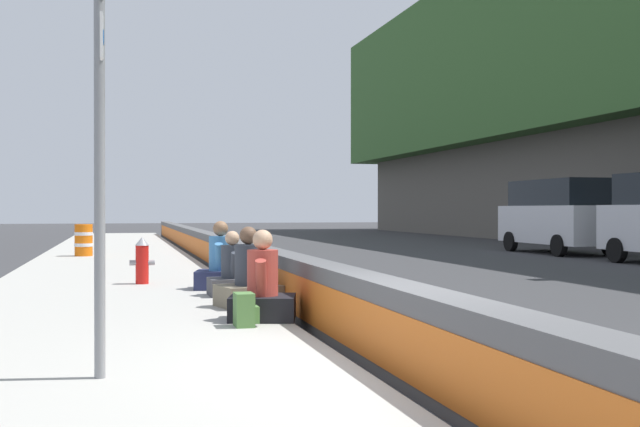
{
  "coord_description": "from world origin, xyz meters",
  "views": [
    {
      "loc": [
        -6.44,
        2.51,
        1.54
      ],
      "look_at": [
        8.5,
        -1.4,
        1.45
      ],
      "focal_mm": 43.14,
      "sensor_mm": 36.0,
      "label": 1
    }
  ],
  "objects": [
    {
      "name": "ground_plane",
      "position": [
        0.0,
        0.0,
        0.0
      ],
      "size": [
        160.0,
        160.0,
        0.0
      ],
      "primitive_type": "plane",
      "color": "#353538",
      "rests_on": "ground"
    },
    {
      "name": "sidewalk_strip",
      "position": [
        0.0,
        2.65,
        0.07
      ],
      "size": [
        80.0,
        4.4,
        0.14
      ],
      "primitive_type": "cube",
      "color": "#A8A59E",
      "rests_on": "ground_plane"
    },
    {
      "name": "jersey_barrier",
      "position": [
        0.0,
        0.0,
        0.42
      ],
      "size": [
        76.0,
        0.45,
        0.85
      ],
      "color": "#545456",
      "rests_on": "ground_plane"
    },
    {
      "name": "route_sign_post",
      "position": [
        0.16,
        2.67,
        2.21
      ],
      "size": [
        0.44,
        0.09,
        3.6
      ],
      "color": "gray",
      "rests_on": "sidewalk_strip"
    },
    {
      "name": "fire_hydrant",
      "position": [
        8.3,
        2.1,
        0.59
      ],
      "size": [
        0.26,
        0.46,
        0.88
      ],
      "color": "red",
      "rests_on": "sidewalk_strip"
    },
    {
      "name": "seated_person_foreground",
      "position": [
        3.12,
        0.76,
        0.5
      ],
      "size": [
        0.88,
        0.97,
        1.14
      ],
      "color": "black",
      "rests_on": "sidewalk_strip"
    },
    {
      "name": "seated_person_middle",
      "position": [
        4.46,
        0.72,
        0.5
      ],
      "size": [
        0.88,
        0.97,
        1.15
      ],
      "color": "#706651",
      "rests_on": "sidewalk_strip"
    },
    {
      "name": "seated_person_rear",
      "position": [
        5.95,
        0.74,
        0.47
      ],
      "size": [
        0.67,
        0.76,
        1.05
      ],
      "color": "#424247",
      "rests_on": "sidewalk_strip"
    },
    {
      "name": "seated_person_far",
      "position": [
        7.04,
        0.79,
        0.51
      ],
      "size": [
        0.9,
        1.0,
        1.19
      ],
      "color": "#23284C",
      "rests_on": "sidewalk_strip"
    },
    {
      "name": "backpack",
      "position": [
        2.62,
        1.07,
        0.33
      ],
      "size": [
        0.32,
        0.28,
        0.4
      ],
      "color": "#4C7A3D",
      "rests_on": "sidewalk_strip"
    },
    {
      "name": "construction_barrel",
      "position": [
        17.55,
        3.55,
        0.62
      ],
      "size": [
        0.54,
        0.54,
        0.95
      ],
      "color": "orange",
      "rests_on": "sidewalk_strip"
    },
    {
      "name": "parked_car_fourth",
      "position": [
        17.24,
        -12.24,
        1.35
      ],
      "size": [
        5.13,
        2.16,
        2.56
      ],
      "color": "silver",
      "rests_on": "ground_plane"
    }
  ]
}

